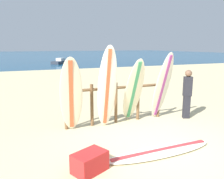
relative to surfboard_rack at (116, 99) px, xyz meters
The scene contains 11 objects.
ground_plane 2.14m from the surfboard_rack, 81.07° to the right, with size 120.00×120.00×0.00m, color beige.
ocean_water 56.02m from the surfboard_rack, 89.68° to the left, with size 120.00×80.00×0.01m, color navy.
surfboard_rack is the anchor object (origin of this frame).
surfboard_leaning_far_left 1.42m from the surfboard_rack, 167.85° to the right, with size 0.66×0.67×1.98m.
surfboard_leaning_left 0.71m from the surfboard_rack, 137.23° to the right, with size 0.55×0.62×2.25m.
surfboard_leaning_center_left 0.56m from the surfboard_rack, 33.75° to the right, with size 0.59×0.98×1.92m.
surfboard_leaning_center 1.44m from the surfboard_rack, 11.73° to the right, with size 0.63×0.75×2.06m.
surfboard_lying_on_sand 2.24m from the surfboard_rack, 86.68° to the right, with size 2.51×0.60×0.08m.
beachgoer_standing 2.23m from the surfboard_rack, 11.94° to the right, with size 0.28×0.22×1.51m.
small_boat_offshore 23.23m from the surfboard_rack, 84.31° to the left, with size 2.70×3.02×0.71m.
cooler_box 2.75m from the surfboard_rack, 123.19° to the right, with size 0.60×0.40×0.36m, color red.
Camera 1 is at (-2.82, -3.84, 2.22)m, focal length 36.10 mm.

